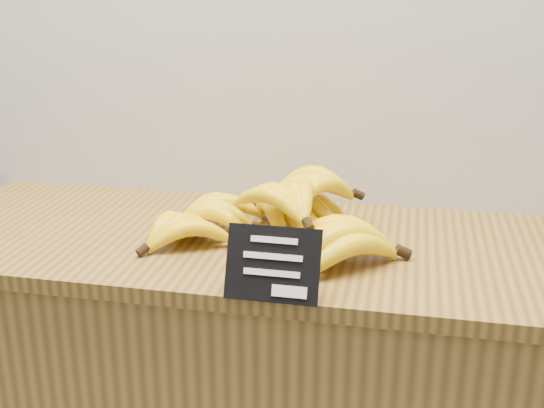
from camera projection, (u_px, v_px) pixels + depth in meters
The scene contains 3 objects.
counter_top at pixel (277, 245), 1.37m from camera, with size 1.48×0.54×0.03m, color olive.
chalkboard_sign at pixel (273, 264), 1.10m from camera, with size 0.16×0.01×0.12m, color black.
banana_pile at pixel (281, 216), 1.35m from camera, with size 0.54×0.42×0.12m.
Camera 1 is at (0.40, 1.51, 1.44)m, focal length 45.00 mm.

